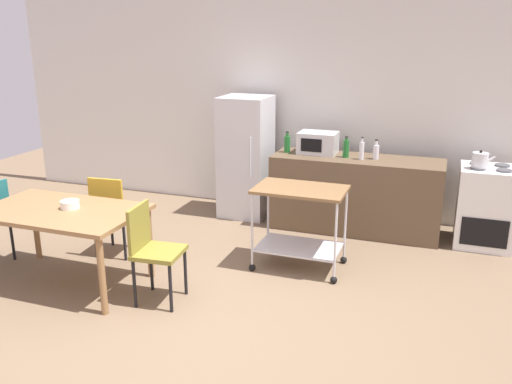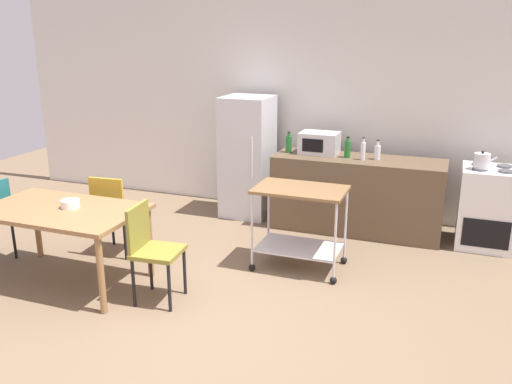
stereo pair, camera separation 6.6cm
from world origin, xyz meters
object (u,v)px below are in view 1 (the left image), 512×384
object	(u,v)px
bottle_hot_sauce	(287,144)
kettle	(480,160)
dining_table	(62,217)
bottle_wine	(346,148)
kitchen_cart	(300,214)
bottle_sesame_oil	(362,150)
stove_oven	(485,207)
microwave	(318,143)
bottle_vinegar	(376,151)
chair_olive	(152,247)
fruit_bowl	(70,205)
chair_mustard	(113,210)
refrigerator	(246,157)

from	to	relation	value
bottle_hot_sauce	kettle	size ratio (longest dim) A/B	1.08
dining_table	bottle_wine	size ratio (longest dim) A/B	5.97
kitchen_cart	bottle_sesame_oil	bearing A→B (deg)	71.72
stove_oven	microwave	world-z (taller)	microwave
bottle_hot_sauce	bottle_vinegar	size ratio (longest dim) A/B	1.12
bottle_vinegar	stove_oven	bearing A→B (deg)	0.51
bottle_wine	kettle	bearing A→B (deg)	-2.56
dining_table	kettle	world-z (taller)	kettle
bottle_hot_sauce	bottle_sesame_oil	distance (m)	0.93
bottle_hot_sauce	dining_table	bearing A→B (deg)	-121.82
kitchen_cart	microwave	bearing A→B (deg)	96.56
bottle_wine	bottle_vinegar	bearing A→B (deg)	3.59
chair_olive	fruit_bowl	distance (m)	0.94
chair_mustard	bottle_hot_sauce	xyz separation A→B (m)	(1.43, 1.66, 0.49)
chair_olive	kitchen_cart	distance (m)	1.53
kitchen_cart	refrigerator	bearing A→B (deg)	128.70
stove_oven	fruit_bowl	world-z (taller)	stove_oven
bottle_sesame_oil	kettle	xyz separation A→B (m)	(1.28, -0.01, -0.01)
kitchen_cart	bottle_sesame_oil	world-z (taller)	bottle_sesame_oil
chair_olive	kettle	size ratio (longest dim) A/B	3.71
dining_table	bottle_vinegar	distance (m)	3.51
chair_mustard	chair_olive	size ratio (longest dim) A/B	1.00
bottle_vinegar	kettle	bearing A→B (deg)	-4.46
dining_table	bottle_hot_sauce	distance (m)	2.83
refrigerator	bottle_hot_sauce	xyz separation A→B (m)	(0.58, -0.09, 0.23)
dining_table	bottle_wine	world-z (taller)	bottle_wine
stove_oven	refrigerator	size ratio (longest dim) A/B	0.59
stove_oven	microwave	xyz separation A→B (m)	(-1.95, 0.06, 0.58)
microwave	stove_oven	bearing A→B (deg)	-1.87
dining_table	bottle_sesame_oil	distance (m)	3.35
chair_mustard	fruit_bowl	distance (m)	0.73
bottle_hot_sauce	microwave	distance (m)	0.37
bottle_hot_sauce	fruit_bowl	bearing A→B (deg)	-121.15
chair_olive	stove_oven	world-z (taller)	stove_oven
kettle	refrigerator	bearing A→B (deg)	176.30
bottle_sesame_oil	fruit_bowl	xyz separation A→B (m)	(-2.34, -2.26, -0.22)
refrigerator	fruit_bowl	bearing A→B (deg)	-108.93
bottle_vinegar	kettle	distance (m)	1.13
chair_olive	bottle_vinegar	size ratio (longest dim) A/B	3.83
refrigerator	microwave	world-z (taller)	refrigerator
refrigerator	microwave	size ratio (longest dim) A/B	3.37
kitchen_cart	fruit_bowl	size ratio (longest dim) A/B	5.27
chair_olive	kettle	bearing A→B (deg)	-54.73
chair_mustard	microwave	size ratio (longest dim) A/B	1.93
bottle_wine	bottle_sesame_oil	distance (m)	0.20
microwave	bottle_wine	world-z (taller)	microwave
dining_table	kitchen_cart	distance (m)	2.29
stove_oven	bottle_wine	world-z (taller)	bottle_wine
bottle_vinegar	fruit_bowl	xyz separation A→B (m)	(-2.49, -2.34, -0.20)
bottle_wine	chair_mustard	bearing A→B (deg)	-142.82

